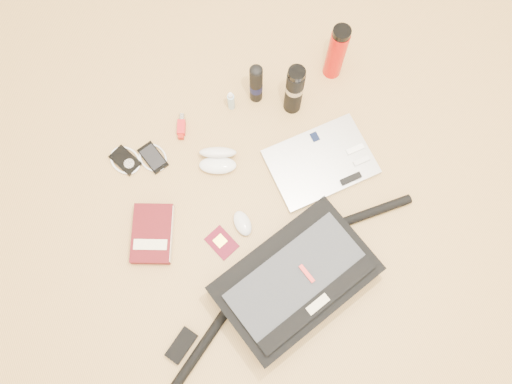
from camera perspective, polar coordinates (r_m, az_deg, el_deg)
ground at (r=1.81m, az=2.27°, el=-3.74°), size 4.00×4.00×0.00m
messenger_bag at (r=1.71m, az=4.41°, el=-10.11°), size 1.03×0.43×0.15m
laptop at (r=1.88m, az=7.44°, el=3.38°), size 0.38×0.26×0.04m
book at (r=1.82m, az=-11.72°, el=-4.70°), size 0.22×0.25×0.04m
passport at (r=1.80m, az=-3.95°, el=-5.79°), size 0.11×0.13×0.01m
mouse at (r=1.79m, az=-1.55°, el=-3.60°), size 0.06×0.10×0.03m
sunglasses_case at (r=1.86m, az=-4.39°, el=3.78°), size 0.18×0.16×0.08m
ipod at (r=1.94m, az=-14.71°, el=3.52°), size 0.13×0.13×0.01m
phone at (r=1.92m, az=-11.70°, el=3.88°), size 0.12×0.13×0.01m
inhaler at (r=1.94m, az=-8.52°, el=7.41°), size 0.06×0.10×0.03m
spray_bottle at (r=1.93m, az=-2.87°, el=10.33°), size 0.03×0.03×0.11m
aerosol_can at (r=1.90m, az=0.01°, el=12.29°), size 0.06×0.06×0.21m
thermos_black at (r=1.86m, az=4.40°, el=11.56°), size 0.08×0.08×0.26m
thermos_red at (r=1.95m, az=9.17°, el=15.47°), size 0.08×0.08×0.27m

